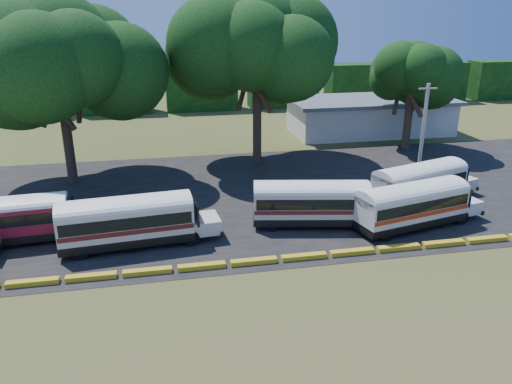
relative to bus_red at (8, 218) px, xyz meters
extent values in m
plane|color=#374C19|center=(15.85, -6.64, -1.73)|extent=(160.00, 160.00, 0.00)
cube|color=black|center=(16.85, 5.36, -1.72)|extent=(64.00, 24.00, 0.02)
cube|color=gold|center=(2.35, -5.64, -1.58)|extent=(2.70, 0.45, 0.30)
cube|color=gold|center=(5.35, -5.64, -1.58)|extent=(2.70, 0.45, 0.30)
cube|color=gold|center=(8.35, -5.64, -1.58)|extent=(2.70, 0.45, 0.30)
cube|color=gold|center=(11.35, -5.64, -1.58)|extent=(2.70, 0.45, 0.30)
cube|color=gold|center=(14.35, -5.64, -1.58)|extent=(2.70, 0.45, 0.30)
cube|color=gold|center=(17.35, -5.64, -1.58)|extent=(2.70, 0.45, 0.30)
cube|color=gold|center=(20.35, -5.64, -1.58)|extent=(2.70, 0.45, 0.30)
cube|color=gold|center=(23.35, -5.64, -1.58)|extent=(2.70, 0.45, 0.30)
cube|color=gold|center=(26.35, -5.64, -1.58)|extent=(2.70, 0.45, 0.30)
cube|color=gold|center=(29.35, -5.64, -1.58)|extent=(2.70, 0.45, 0.30)
cube|color=beige|center=(33.85, 23.36, 0.07)|extent=(18.00, 8.00, 3.60)
cube|color=#56595D|center=(33.85, 23.36, 2.07)|extent=(19.00, 9.00, 0.40)
cube|color=black|center=(-8.15, 41.36, 1.27)|extent=(10.00, 4.00, 6.00)
cube|color=black|center=(3.85, 41.36, 1.27)|extent=(10.00, 4.00, 6.00)
cube|color=black|center=(15.85, 41.36, 1.27)|extent=(10.00, 4.00, 6.00)
cube|color=black|center=(27.85, 41.36, 1.27)|extent=(10.00, 4.00, 6.00)
cube|color=black|center=(39.85, 41.36, 1.27)|extent=(10.00, 4.00, 6.00)
cube|color=black|center=(51.85, 41.36, 1.27)|extent=(10.00, 4.00, 6.00)
cube|color=black|center=(63.85, 41.36, 1.27)|extent=(10.00, 4.00, 6.00)
cylinder|color=black|center=(3.40, -0.69, -1.27)|extent=(0.93, 0.33, 0.91)
cylinder|color=black|center=(3.24, 1.25, -1.27)|extent=(0.93, 0.33, 0.91)
cube|color=black|center=(-0.21, -0.02, -1.14)|extent=(7.61, 2.88, 0.50)
cube|color=maroon|center=(-0.21, -0.02, -0.06)|extent=(7.61, 2.88, 1.66)
cube|color=black|center=(-0.21, -0.02, 0.14)|extent=(7.32, 2.91, 0.70)
ellipsoid|color=white|center=(-0.21, -0.02, 0.77)|extent=(7.61, 2.88, 1.02)
cube|color=maroon|center=(4.31, 0.36, -0.86)|extent=(1.80, 2.13, 0.86)
cube|color=black|center=(3.74, 0.31, 0.02)|extent=(0.31, 2.09, 1.25)
cube|color=black|center=(5.08, 0.42, -1.23)|extent=(0.35, 2.23, 0.27)
cylinder|color=black|center=(11.03, -2.56, -1.24)|extent=(0.99, 0.36, 0.97)
cylinder|color=black|center=(10.84, -0.50, -1.24)|extent=(0.99, 0.36, 0.97)
cylinder|color=black|center=(4.48, -3.17, -1.24)|extent=(0.99, 0.36, 0.97)
cylinder|color=black|center=(4.29, -1.10, -1.24)|extent=(0.99, 0.36, 0.97)
cube|color=black|center=(7.18, -1.88, -1.10)|extent=(8.13, 3.14, 0.53)
cube|color=beige|center=(7.18, -1.88, 0.05)|extent=(8.13, 3.14, 1.77)
cube|color=black|center=(7.18, -1.88, 0.26)|extent=(7.82, 3.17, 0.74)
cube|color=#571618|center=(7.18, -1.88, -0.30)|extent=(8.05, 3.17, 0.29)
ellipsoid|color=white|center=(7.18, -1.88, 0.94)|extent=(8.13, 3.14, 1.09)
cube|color=beige|center=(12.00, -1.43, -0.81)|extent=(1.93, 2.28, 0.92)
cube|color=black|center=(11.39, -1.49, 0.14)|extent=(0.35, 2.23, 1.33)
cube|color=black|center=(12.82, -1.36, -1.19)|extent=(0.39, 2.38, 0.29)
cube|color=black|center=(3.27, -2.24, -1.19)|extent=(0.39, 2.38, 0.29)
cylinder|color=black|center=(22.57, -2.65, -1.26)|extent=(0.97, 0.43, 0.93)
cylinder|color=black|center=(22.94, -0.68, -1.26)|extent=(0.97, 0.43, 0.93)
cylinder|color=black|center=(16.32, -1.46, -1.26)|extent=(0.97, 0.43, 0.93)
cylinder|color=black|center=(16.69, 0.50, -1.26)|extent=(0.97, 0.43, 0.93)
cube|color=black|center=(19.17, -0.99, -1.12)|extent=(7.97, 3.73, 0.51)
cube|color=beige|center=(19.17, -0.99, -0.01)|extent=(7.97, 3.73, 1.71)
cube|color=black|center=(19.17, -0.99, 0.20)|extent=(7.68, 3.72, 0.72)
cube|color=#581716|center=(19.17, -0.99, -0.35)|extent=(7.90, 3.75, 0.28)
ellipsoid|color=white|center=(19.17, -0.99, 0.85)|extent=(7.97, 3.73, 1.05)
cube|color=beige|center=(23.76, -1.86, -0.84)|extent=(2.04, 2.33, 0.89)
cube|color=black|center=(23.18, -1.75, 0.08)|extent=(0.54, 2.14, 1.28)
cube|color=black|center=(24.54, -2.01, -1.21)|extent=(0.59, 2.28, 0.28)
cube|color=black|center=(15.45, -0.28, -1.21)|extent=(0.59, 2.28, 0.28)
cylinder|color=black|center=(29.34, -2.88, -1.26)|extent=(0.98, 0.47, 0.94)
cylinder|color=black|center=(28.88, -0.92, -1.26)|extent=(0.98, 0.47, 0.94)
cylinder|color=black|center=(23.11, -4.34, -1.26)|extent=(0.98, 0.47, 0.94)
cylinder|color=black|center=(22.65, -2.38, -1.26)|extent=(0.98, 0.47, 0.94)
cube|color=black|center=(25.54, -2.73, -1.11)|extent=(8.04, 4.05, 0.52)
cube|color=silver|center=(25.54, -2.73, 0.00)|extent=(8.04, 4.05, 1.72)
cube|color=black|center=(25.54, -2.73, 0.21)|extent=(7.76, 4.03, 0.72)
cube|color=#A72C10|center=(25.54, -2.73, -0.34)|extent=(7.98, 4.07, 0.28)
ellipsoid|color=white|center=(25.54, -2.73, 0.86)|extent=(8.04, 4.05, 1.06)
cube|color=silver|center=(30.11, -1.66, -0.83)|extent=(2.12, 2.40, 0.89)
cube|color=black|center=(29.54, -1.80, 0.09)|extent=(0.63, 2.14, 1.29)
cube|color=black|center=(30.89, -1.48, -1.21)|extent=(0.69, 2.28, 0.28)
cube|color=black|center=(21.83, -3.60, -1.21)|extent=(0.69, 2.28, 0.28)
cylinder|color=black|center=(32.07, 1.55, -1.27)|extent=(0.96, 0.53, 0.92)
cylinder|color=black|center=(31.47, 3.43, -1.27)|extent=(0.96, 0.53, 0.92)
cylinder|color=black|center=(26.10, -0.35, -1.27)|extent=(0.96, 0.53, 0.92)
cylinder|color=black|center=(25.50, 1.53, -1.27)|extent=(0.96, 0.53, 0.92)
cube|color=black|center=(28.35, 1.40, -1.13)|extent=(7.89, 4.49, 0.51)
cube|color=silver|center=(28.35, 1.40, -0.04)|extent=(7.89, 4.49, 1.68)
cube|color=black|center=(28.35, 1.40, 0.17)|extent=(7.62, 4.45, 0.71)
cube|color=navy|center=(28.35, 1.40, -0.37)|extent=(7.83, 4.50, 0.28)
ellipsoid|color=white|center=(28.35, 1.40, 0.81)|extent=(7.89, 4.49, 1.04)
cube|color=silver|center=(32.73, 2.80, -0.85)|extent=(2.19, 2.43, 0.87)
cube|color=black|center=(32.18, 2.62, 0.05)|extent=(0.78, 2.06, 1.26)
cube|color=black|center=(33.48, 3.04, -1.22)|extent=(0.84, 2.20, 0.28)
cube|color=black|center=(24.79, 0.27, -1.22)|extent=(0.84, 2.20, 0.28)
cylinder|color=#34231A|center=(2.09, 11.43, 1.94)|extent=(0.80, 0.80, 7.32)
cylinder|color=#34231A|center=(3.32, 11.87, 5.07)|extent=(1.33, 2.66, 4.18)
cylinder|color=#34231A|center=(1.10, 12.26, 5.07)|extent=(2.05, 2.33, 4.18)
cylinder|color=#34231A|center=(1.87, 10.15, 5.07)|extent=(2.70, 0.90, 4.18)
ellipsoid|color=black|center=(2.09, 11.43, 8.97)|extent=(12.54, 12.54, 9.19)
cylinder|color=#34231A|center=(18.49, 13.98, 2.13)|extent=(0.80, 0.80, 7.71)
cylinder|color=#34231A|center=(19.71, 14.43, 5.44)|extent=(1.37, 2.77, 4.40)
cylinder|color=#34231A|center=(17.50, 14.82, 5.44)|extent=(2.13, 2.42, 4.40)
cylinder|color=#34231A|center=(18.27, 12.70, 5.44)|extent=(2.83, 0.92, 4.40)
ellipsoid|color=black|center=(18.49, 13.98, 9.52)|extent=(12.20, 12.20, 8.95)
cylinder|color=#34231A|center=(34.77, 16.01, 1.02)|extent=(0.80, 0.80, 5.49)
cylinder|color=#34231A|center=(35.99, 16.46, 3.37)|extent=(1.13, 2.12, 3.19)
cylinder|color=#34231A|center=(33.78, 16.85, 3.37)|extent=(1.68, 1.89, 3.19)
cylinder|color=#34231A|center=(34.55, 14.73, 3.37)|extent=(2.14, 0.80, 3.19)
ellipsoid|color=black|center=(34.77, 16.01, 6.42)|extent=(7.50, 7.50, 5.50)
cylinder|color=gray|center=(31.20, 6.66, 2.34)|extent=(0.30, 0.30, 8.12)
cube|color=gray|center=(31.20, 6.66, 5.99)|extent=(1.60, 0.12, 0.12)
camera|label=1|loc=(9.50, -30.72, 12.18)|focal=35.00mm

